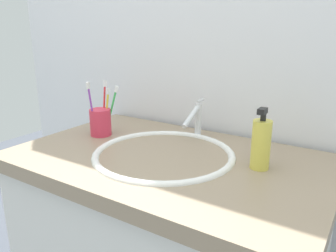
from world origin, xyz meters
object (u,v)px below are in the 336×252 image
Objects in this scene: faucet at (196,118)px; toothbrush_yellow at (107,108)px; toothbrush_red at (104,103)px; toothbrush_purple at (91,106)px; toothbrush_cup at (100,122)px; soap_dispenser at (261,144)px; toothbrush_green at (112,107)px.

toothbrush_yellow is (-0.30, -0.15, 0.03)m from faucet.
toothbrush_purple is at bearing -89.77° from toothbrush_red.
faucet is 0.73× the size of toothbrush_purple.
toothbrush_cup is at bearing 82.63° from toothbrush_purple.
toothbrush_cup is at bearing -112.98° from toothbrush_yellow.
faucet is at bearing 24.17° from toothbrush_red.
toothbrush_red is (-0.01, 0.03, 0.07)m from toothbrush_cup.
toothbrush_cup is 0.07m from toothbrush_red.
toothbrush_cup is 0.08m from toothbrush_purple.
soap_dispenser is (0.61, 0.06, -0.04)m from toothbrush_purple.
toothbrush_yellow is (0.02, -0.00, -0.01)m from toothbrush_red.
toothbrush_green is at bearing 178.83° from soap_dispenser.
toothbrush_green is 0.92× the size of toothbrush_red.
toothbrush_green is (0.04, 0.07, -0.01)m from toothbrush_purple.
toothbrush_yellow is at bearing 67.02° from toothbrush_cup.
soap_dispenser is (0.60, -0.01, -0.03)m from toothbrush_yellow.
toothbrush_cup is 0.61m from soap_dispenser.
toothbrush_red is (-0.32, -0.14, 0.04)m from faucet.
faucet is at bearing 152.10° from soap_dispenser.
soap_dispenser is (0.57, -0.01, -0.03)m from toothbrush_green.
toothbrush_cup is 0.55× the size of soap_dispenser.
toothbrush_cup is 0.50× the size of toothbrush_red.
toothbrush_purple is 0.07m from toothbrush_yellow.
toothbrush_green is 1.07× the size of toothbrush_yellow.
toothbrush_red is (-0.00, 0.07, -0.00)m from toothbrush_purple.
toothbrush_purple reaches higher than toothbrush_red.
toothbrush_yellow is (-0.02, -0.00, -0.01)m from toothbrush_green.
faucet is 0.33m from soap_dispenser.
toothbrush_purple is 0.07m from toothbrush_red.
toothbrush_red reaches higher than toothbrush_cup.
faucet is 0.39m from toothbrush_purple.
toothbrush_green reaches higher than toothbrush_yellow.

